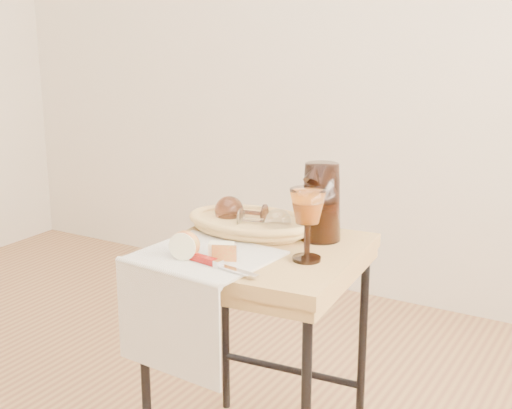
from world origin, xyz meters
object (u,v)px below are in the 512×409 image
Objects in this scene: goblet_lying_a at (244,212)px; side_table at (260,359)px; tea_towel at (205,256)px; bread_basket at (250,225)px; goblet_lying_b at (262,221)px; pitcher at (321,202)px; apple_half at (186,244)px; table_knife at (220,264)px; wine_goblet at (307,225)px.

side_table is at bearing 126.69° from goblet_lying_a.
side_table is 0.36m from tea_towel.
side_table is at bearing -50.67° from bread_basket.
pitcher is (0.14, 0.07, 0.06)m from goblet_lying_b.
bread_basket reaches higher than side_table.
pitcher is 0.39m from apple_half.
pitcher is at bearing 82.92° from table_knife.
wine_goblet is at bearing 29.60° from tea_towel.
bread_basket is 0.30m from table_knife.
pitcher is 1.21× the size of table_knife.
pitcher reaches higher than goblet_lying_a.
bread_basket is at bearing 71.74° from apple_half.
apple_half is 0.37× the size of table_knife.
wine_goblet is at bearing -41.72° from goblet_lying_b.
side_table is 0.36m from bread_basket.
table_knife is at bearing -75.52° from bread_basket.
bread_basket is 2.77× the size of goblet_lying_b.
goblet_lying_a reaches higher than tea_towel.
table_knife is at bearing -22.34° from apple_half.
tea_towel is 0.22m from goblet_lying_b.
pitcher is at bearing 11.31° from bread_basket.
goblet_lying_a is at bearing 102.51° from tea_towel.
side_table is 3.12× the size of table_knife.
side_table is at bearing 169.22° from wine_goblet.
pitcher is (0.19, 0.28, 0.10)m from tea_towel.
goblet_lying_b is 0.22m from wine_goblet.
goblet_lying_a is 1.77× the size of apple_half.
apple_half is at bearing -124.36° from pitcher.
goblet_lying_b is (0.05, -0.02, 0.03)m from bread_basket.
apple_half is (-0.03, -0.04, 0.04)m from tea_towel.
pitcher is 3.30× the size of apple_half.
bread_basket is at bearing 145.63° from goblet_lying_b.
goblet_lying_b reaches higher than side_table.
wine_goblet is (0.19, -0.10, 0.04)m from goblet_lying_b.
apple_half is at bearing -118.81° from goblet_lying_b.
wine_goblet is 0.90× the size of table_knife.
apple_half reaches higher than bread_basket.
bread_basket is at bearing -166.08° from pitcher.
tea_towel is at bearing 40.36° from apple_half.
wine_goblet reaches higher than table_knife.
wine_goblet is at bearing 16.34° from apple_half.
pitcher reaches higher than side_table.
goblet_lying_b is at bearing -24.38° from bread_basket.
tea_towel is 0.27m from wine_goblet.
apple_half is 0.12m from table_knife.
wine_goblet is at bearing 58.31° from table_knife.
tea_towel is 1.56× the size of table_knife.
tea_towel is at bearing -121.04° from side_table.
goblet_lying_a is at bearing 121.15° from table_knife.
goblet_lying_a reaches higher than goblet_lying_b.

